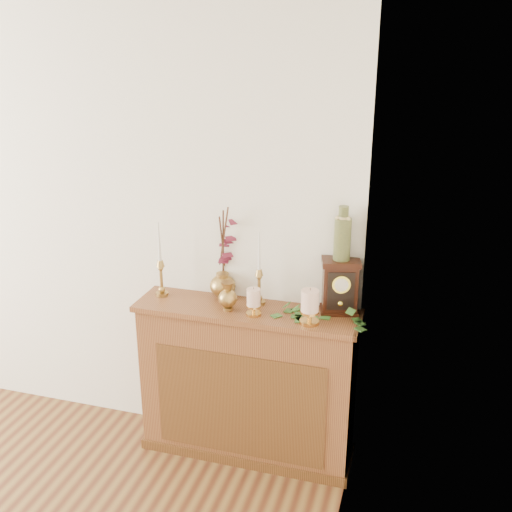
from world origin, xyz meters
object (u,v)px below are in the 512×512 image
(candlestick_center, at_px, (259,281))
(ginger_jar, at_px, (227,255))
(bud_vase, at_px, (228,296))
(ceramic_vase, at_px, (342,236))
(candlestick_left, at_px, (161,272))
(mantel_clock, at_px, (340,287))

(candlestick_center, relative_size, ginger_jar, 0.77)
(candlestick_center, xyz_separation_m, bud_vase, (-0.14, -0.13, -0.06))
(bud_vase, xyz_separation_m, ceramic_vase, (0.58, 0.15, 0.35))
(candlestick_left, relative_size, ginger_jar, 0.80)
(mantel_clock, height_order, ceramic_vase, ceramic_vase)
(candlestick_left, distance_m, mantel_clock, 1.01)
(bud_vase, relative_size, ceramic_vase, 0.57)
(candlestick_left, bearing_deg, mantel_clock, 3.71)
(mantel_clock, bearing_deg, candlestick_left, 169.63)
(candlestick_left, bearing_deg, ginger_jar, 17.92)
(ginger_jar, bearing_deg, candlestick_center, -19.03)
(candlestick_left, bearing_deg, bud_vase, -10.96)
(ginger_jar, distance_m, ceramic_vase, 0.67)
(candlestick_left, xyz_separation_m, mantel_clock, (1.00, 0.07, 0.00))
(candlestick_left, height_order, bud_vase, candlestick_left)
(candlestick_left, xyz_separation_m, ginger_jar, (0.36, 0.11, 0.10))
(ginger_jar, height_order, mantel_clock, ginger_jar)
(candlestick_left, distance_m, candlestick_center, 0.57)
(candlestick_center, bearing_deg, candlestick_left, -175.69)
(bud_vase, height_order, ginger_jar, ginger_jar)
(candlestick_left, distance_m, bud_vase, 0.44)
(ceramic_vase, bearing_deg, ginger_jar, 175.84)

